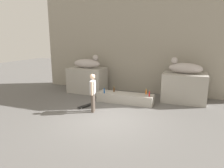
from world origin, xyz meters
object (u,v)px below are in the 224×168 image
object	(u,v)px
bottle_brown	(114,90)
bottle_blue	(104,91)
bottle_red	(149,94)
statue_reclining_left	(87,63)
skater	(93,91)
bottle_orange	(146,92)
statue_reclining_right	(185,68)
skateboard	(85,106)

from	to	relation	value
bottle_brown	bottle_blue	world-z (taller)	bottle_blue
bottle_red	bottle_blue	world-z (taller)	bottle_blue
statue_reclining_left	bottle_red	world-z (taller)	statue_reclining_left
bottle_blue	bottle_red	bearing A→B (deg)	5.18
skater	bottle_brown	world-z (taller)	skater
bottle_orange	skater	bearing A→B (deg)	-134.17
skater	statue_reclining_right	bearing A→B (deg)	-66.94
bottle_red	statue_reclining_left	bearing A→B (deg)	161.78
statue_reclining_left	bottle_orange	world-z (taller)	statue_reclining_left
statue_reclining_left	skateboard	distance (m)	3.22
skateboard	bottle_orange	size ratio (longest dim) A/B	3.12
statue_reclining_left	bottle_brown	distance (m)	2.57
bottle_brown	bottle_red	xyz separation A→B (m)	(1.85, -0.21, 0.00)
statue_reclining_left	skater	world-z (taller)	statue_reclining_left
statue_reclining_right	skateboard	world-z (taller)	statue_reclining_right
skateboard	statue_reclining_right	bearing A→B (deg)	-38.40
bottle_brown	bottle_red	size ratio (longest dim) A/B	0.98
skater	bottle_brown	xyz separation A→B (m)	(0.29, 1.85, -0.34)
skater	skateboard	size ratio (longest dim) A/B	2.04
skateboard	bottle_blue	distance (m)	1.26
statue_reclining_left	bottle_brown	xyz separation A→B (m)	(2.03, -1.06, -1.15)
statue_reclining_left	statue_reclining_right	size ratio (longest dim) A/B	0.99
bottle_brown	statue_reclining_right	bearing A→B (deg)	17.88
bottle_red	bottle_blue	distance (m)	2.22
skateboard	bottle_red	world-z (taller)	bottle_red
statue_reclining_left	bottle_orange	size ratio (longest dim) A/B	6.18
statue_reclining_left	bottle_blue	bearing A→B (deg)	-44.14
bottle_blue	bottle_brown	bearing A→B (deg)	48.53
skateboard	bottle_brown	xyz separation A→B (m)	(0.89, 1.44, 0.51)
skater	bottle_orange	xyz separation A→B (m)	(1.92, 1.98, -0.35)
statue_reclining_right	bottle_orange	xyz separation A→B (m)	(-1.67, -0.93, -1.16)
statue_reclining_left	skater	bearing A→B (deg)	-61.70
statue_reclining_left	bottle_brown	size ratio (longest dim) A/B	5.81
skateboard	bottle_blue	xyz separation A→B (m)	(0.52, 1.03, 0.52)
bottle_red	bottle_orange	bearing A→B (deg)	122.05
statue_reclining_left	skateboard	bearing A→B (deg)	-68.01
bottle_red	bottle_orange	distance (m)	0.41
skateboard	bottle_red	xyz separation A→B (m)	(2.74, 1.23, 0.52)
statue_reclining_left	skater	xyz separation A→B (m)	(1.74, -2.91, -0.81)
skateboard	bottle_blue	world-z (taller)	bottle_blue
bottle_brown	bottle_blue	distance (m)	0.55
bottle_orange	bottle_red	bearing A→B (deg)	-57.95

